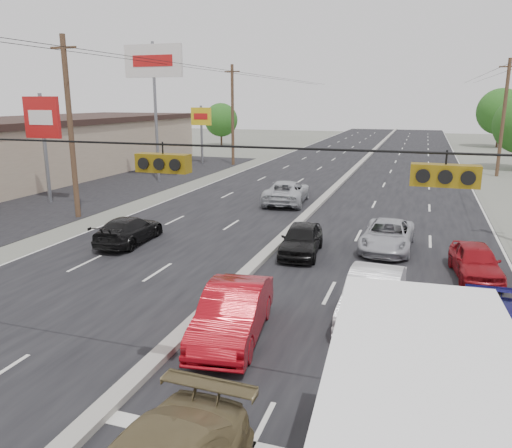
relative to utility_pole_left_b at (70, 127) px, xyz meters
The scene contains 23 objects.
ground 20.18m from the utility_pole_left_b, 50.19° to the right, with size 200.00×200.00×0.00m, color #606356.
road_surface 20.18m from the utility_pole_left_b, 50.19° to the left, with size 20.00×160.00×0.02m, color black.
center_median 20.16m from the utility_pole_left_b, 50.19° to the left, with size 0.50×160.00×0.20m, color gray.
strip_mall 17.03m from the utility_pole_left_b, 143.47° to the left, with size 12.00×42.00×4.60m, color tan.
parking_lot 12.10m from the utility_pole_left_b, 114.23° to the left, with size 10.00×42.00×0.02m, color black.
utility_pole_left_b is the anchor object (origin of this frame).
utility_pole_left_c 25.00m from the utility_pole_left_b, 90.00° to the left, with size 1.60×0.30×10.00m.
utility_pole_right_c 35.36m from the utility_pole_left_b, 45.00° to the left, with size 1.60×0.30×10.00m.
traffic_signals 20.45m from the utility_pole_left_b, 47.18° to the right, with size 25.00×0.30×0.54m.
pole_sign_mid 5.41m from the utility_pole_left_b, 146.31° to the left, with size 2.60×0.25×7.00m.
pole_sign_billboard 13.68m from the utility_pole_left_b, 98.75° to the left, with size 5.00×0.25×11.00m.
pole_sign_far 25.25m from the utility_pole_left_b, 97.97° to the left, with size 2.20×0.25×6.00m.
tree_left_far 46.01m from the utility_pole_left_b, 101.92° to the left, with size 4.80×4.80×6.12m.
tree_right_far 61.95m from the utility_pole_left_b, 62.61° to the left, with size 6.40×6.40×8.16m.
box_truck 25.28m from the utility_pole_left_b, 41.19° to the right, with size 2.84×7.05×3.51m.
red_sedan 18.39m from the utility_pole_left_b, 38.93° to the right, with size 1.61×4.61×1.52m, color maroon.
queue_car_a 14.87m from the utility_pole_left_b, 11.77° to the right, with size 1.61×4.00×1.36m, color black.
queue_car_b 20.03m from the utility_pole_left_b, 26.24° to the right, with size 1.57×4.51×1.49m, color silver.
queue_car_c 18.01m from the utility_pole_left_b, ahead, with size 2.15×4.65×1.29m, color #A6A8AE.
queue_car_d 23.81m from the utility_pole_left_b, 26.18° to the right, with size 1.83×4.50×1.31m, color navy.
queue_car_e 21.64m from the utility_pole_left_b, 10.09° to the right, with size 1.54×3.84×1.31m, color maroon.
oncoming_near 8.24m from the utility_pole_left_b, 33.04° to the right, with size 1.78×4.38×1.27m, color black.
oncoming_far 13.61m from the utility_pole_left_b, 36.13° to the left, with size 2.48×5.38×1.50m, color #ABAEB3.
Camera 1 is at (6.14, -8.37, 6.62)m, focal length 35.00 mm.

